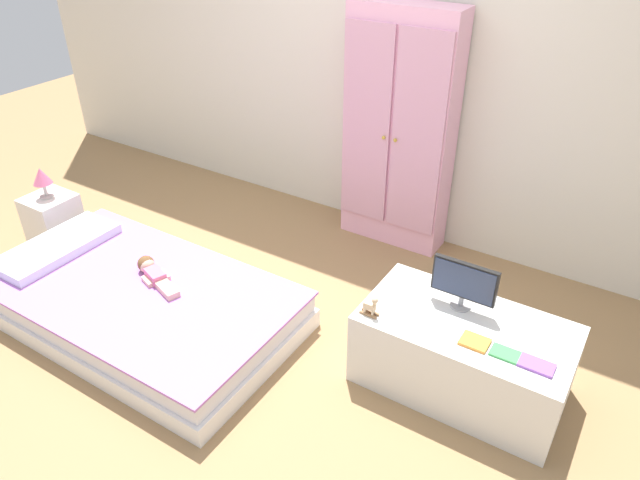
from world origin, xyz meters
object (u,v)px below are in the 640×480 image
tv_stand (462,355)px  rocking_horse_toy (371,307)px  bed (141,303)px  nightstand (54,220)px  book_orange (475,342)px  tv_monitor (464,282)px  doll (152,271)px  table_lamp (42,177)px  book_green (505,353)px  wardrobe (399,132)px  book_purple (537,365)px

tv_stand → rocking_horse_toy: bearing=-154.7°
bed → nightstand: (-1.13, 0.28, 0.06)m
tv_stand → book_orange: (0.07, -0.12, 0.21)m
rocking_horse_toy → tv_monitor: bearing=40.3°
doll → rocking_horse_toy: (1.30, 0.18, 0.18)m
table_lamp → tv_monitor: tv_monitor is taller
table_lamp → rocking_horse_toy: 2.43m
book_green → bed: bearing=-169.4°
tv_monitor → table_lamp: bearing=-174.0°
bed → table_lamp: size_ratio=8.33×
book_green → nightstand: bearing=-178.5°
doll → wardrobe: (0.79, 1.47, 0.51)m
table_lamp → wardrobe: (1.93, 1.30, 0.29)m
tv_monitor → book_purple: (0.42, -0.21, -0.14)m
wardrobe → tv_stand: bearing=-50.2°
bed → wardrobe: (0.80, 1.58, 0.67)m
doll → wardrobe: bearing=61.7°
table_lamp → rocking_horse_toy: size_ratio=1.94×
wardrobe → tv_monitor: size_ratio=4.97×
tv_stand → book_purple: size_ratio=6.66×
tv_stand → doll: bearing=-167.8°
rocking_horse_toy → book_green: (0.62, 0.07, -0.04)m
bed → wardrobe: size_ratio=1.13×
bed → book_purple: bearing=10.0°
book_green → table_lamp: bearing=-178.5°
doll → nightstand: size_ratio=1.09×
book_green → rocking_horse_toy: bearing=-173.2°
table_lamp → tv_stand: bearing=4.0°
wardrobe → book_green: size_ratio=12.64×
wardrobe → rocking_horse_toy: wardrobe is taller
rocking_horse_toy → bed: bearing=-167.5°
wardrobe → bed: bearing=-116.7°
wardrobe → tv_monitor: 1.33m
wardrobe → tv_monitor: (0.84, -1.01, -0.23)m
tv_stand → tv_monitor: size_ratio=3.13×
bed → book_orange: size_ratio=14.18×
book_green → book_purple: 0.14m
table_lamp → tv_stand: size_ratio=0.22×
wardrobe → tv_monitor: bearing=-50.1°
bed → table_lamp: bearing=166.0°
bed → book_orange: (1.79, 0.36, 0.29)m
book_orange → tv_monitor: bearing=124.7°
nightstand → tv_stand: bearing=4.0°
wardrobe → book_orange: 1.61m
bed → rocking_horse_toy: size_ratio=16.20×
bed → rocking_horse_toy: (1.30, 0.29, 0.34)m
book_orange → rocking_horse_toy: bearing=-171.3°
tv_monitor → book_orange: (0.15, -0.21, -0.14)m
doll → tv_monitor: (1.63, 0.46, 0.28)m
rocking_horse_toy → tv_stand: bearing=25.3°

